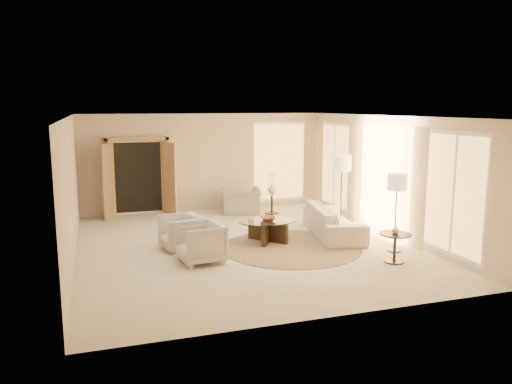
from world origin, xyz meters
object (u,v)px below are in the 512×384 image
object	(u,v)px
armchair_right	(201,241)
end_vase	(396,230)
side_vase	(272,188)
armchair_left	(180,230)
coffee_table	(268,228)
floor_lamp_far	(397,186)
side_table	(272,201)
sofa	(334,221)
bowl	(268,219)
floor_lamp_near	(342,166)
end_table	(395,243)
accent_chair	(241,197)

from	to	relation	value
armchair_right	end_vase	distance (m)	3.79
side_vase	end_vase	bearing A→B (deg)	-81.12
armchair_left	end_vase	xyz separation A→B (m)	(3.82, -2.22, 0.25)
coffee_table	side_vase	bearing A→B (deg)	68.46
coffee_table	floor_lamp_far	xyz separation A→B (m)	(2.28, -1.53, 1.09)
side_table	side_vase	world-z (taller)	side_vase
coffee_table	floor_lamp_far	world-z (taller)	floor_lamp_far
sofa	bowl	distance (m)	1.68
side_vase	side_table	bearing A→B (deg)	-116.57
coffee_table	end_vase	xyz separation A→B (m)	(1.86, -2.18, 0.35)
floor_lamp_near	side_vase	size ratio (longest dim) A/B	7.34
armchair_left	floor_lamp_far	size ratio (longest dim) A/B	0.49
coffee_table	armchair_left	bearing A→B (deg)	178.75
end_table	floor_lamp_near	world-z (taller)	floor_lamp_near
side_vase	end_table	bearing A→B (deg)	-81.12
armchair_left	side_vase	world-z (taller)	side_vase
armchair_right	floor_lamp_near	size ratio (longest dim) A/B	0.47
end_table	end_vase	distance (m)	0.26
side_vase	coffee_table	bearing A→B (deg)	-111.54
side_table	floor_lamp_far	world-z (taller)	floor_lamp_far
armchair_right	floor_lamp_near	xyz separation A→B (m)	(3.87, 1.61, 1.13)
accent_chair	side_table	xyz separation A→B (m)	(0.81, -0.33, -0.11)
end_table	end_vase	size ratio (longest dim) A/B	3.86
end_table	floor_lamp_far	world-z (taller)	floor_lamp_far
side_table	floor_lamp_near	distance (m)	2.66
armchair_left	side_table	bearing A→B (deg)	122.52
accent_chair	floor_lamp_near	xyz separation A→B (m)	(1.86, -2.47, 1.09)
sofa	armchair_left	world-z (taller)	armchair_left
sofa	armchair_left	distance (m)	3.63
bowl	armchair_left	bearing A→B (deg)	178.75
armchair_right	end_table	size ratio (longest dim) A/B	1.40
armchair_right	floor_lamp_far	world-z (taller)	floor_lamp_far
armchair_right	floor_lamp_near	distance (m)	4.34
armchair_left	floor_lamp_near	bearing A→B (deg)	88.87
coffee_table	side_vase	size ratio (longest dim) A/B	5.76
side_table	end_table	bearing A→B (deg)	-81.12
armchair_right	floor_lamp_far	size ratio (longest dim) A/B	0.52
armchair_left	floor_lamp_far	xyz separation A→B (m)	(4.24, -1.57, 0.99)
armchair_left	end_table	distance (m)	4.42
end_table	side_vase	xyz separation A→B (m)	(-0.77, 4.93, 0.33)
floor_lamp_far	side_vase	xyz separation A→B (m)	(-1.19, 4.29, -0.68)
sofa	accent_chair	distance (m)	3.33
side_table	side_vase	size ratio (longest dim) A/B	2.42
side_vase	accent_chair	bearing A→B (deg)	157.82
sofa	side_table	distance (m)	2.76
coffee_table	floor_lamp_near	xyz separation A→B (m)	(2.14, 0.62, 1.25)
sofa	bowl	xyz separation A→B (m)	(-1.67, -0.06, 0.18)
side_vase	floor_lamp_far	bearing A→B (deg)	-74.49
accent_chair	floor_lamp_far	bearing A→B (deg)	126.05
armchair_left	armchair_right	size ratio (longest dim) A/B	0.94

